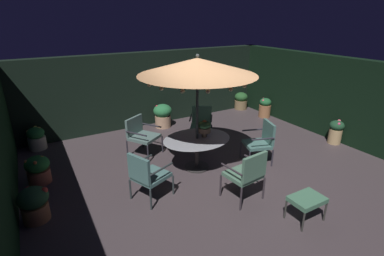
% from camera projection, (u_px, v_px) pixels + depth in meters
% --- Properties ---
extents(ground_plane, '(8.09, 7.24, 0.02)m').
position_uv_depth(ground_plane, '(212.00, 169.00, 6.41)').
color(ground_plane, '#463B3E').
extents(hedge_backdrop_rear, '(8.09, 0.30, 2.20)m').
position_uv_depth(hedge_backdrop_rear, '(150.00, 88.00, 8.81)').
color(hedge_backdrop_rear, black).
rests_on(hedge_backdrop_rear, ground_plane).
extents(hedge_backdrop_right, '(0.30, 7.24, 2.20)m').
position_uv_depth(hedge_backdrop_right, '(333.00, 98.00, 7.82)').
color(hedge_backdrop_right, black).
rests_on(hedge_backdrop_right, ground_plane).
extents(patio_dining_table, '(1.51, 1.20, 0.71)m').
position_uv_depth(patio_dining_table, '(197.00, 144.00, 6.25)').
color(patio_dining_table, '#322F2E').
rests_on(patio_dining_table, ground_plane).
extents(patio_umbrella, '(2.39, 2.39, 2.49)m').
position_uv_depth(patio_umbrella, '(197.00, 67.00, 5.64)').
color(patio_umbrella, '#2E3232').
rests_on(patio_umbrella, ground_plane).
extents(centerpiece_planter, '(0.28, 0.28, 0.39)m').
position_uv_depth(centerpiece_planter, '(204.00, 127.00, 6.20)').
color(centerpiece_planter, '#886C4D').
rests_on(centerpiece_planter, patio_dining_table).
extents(patio_chair_north, '(0.78, 0.75, 0.95)m').
position_uv_depth(patio_chair_north, '(147.00, 174.00, 5.16)').
color(patio_chair_north, '#2A3234').
rests_on(patio_chair_north, ground_plane).
extents(patio_chair_northeast, '(0.67, 0.63, 0.98)m').
position_uv_depth(patio_chair_northeast, '(247.00, 172.00, 5.12)').
color(patio_chair_northeast, '#322B31').
rests_on(patio_chair_northeast, ground_plane).
extents(patio_chair_east, '(0.73, 0.73, 0.96)m').
position_uv_depth(patio_chair_east, '(261.00, 140.00, 6.54)').
color(patio_chair_east, '#2D2A34').
rests_on(patio_chair_east, ground_plane).
extents(patio_chair_southeast, '(0.79, 0.78, 0.93)m').
position_uv_depth(patio_chair_southeast, '(201.00, 122.00, 7.65)').
color(patio_chair_southeast, '#2B3031').
rests_on(patio_chair_southeast, ground_plane).
extents(patio_chair_south, '(0.87, 0.87, 0.93)m').
position_uv_depth(patio_chair_south, '(141.00, 133.00, 6.90)').
color(patio_chair_south, '#2C2932').
rests_on(patio_chair_south, ground_plane).
extents(ottoman_footrest, '(0.56, 0.40, 0.43)m').
position_uv_depth(ottoman_footrest, '(307.00, 200.00, 4.68)').
color(ottoman_footrest, '#32312E').
rests_on(ottoman_footrest, ground_plane).
extents(potted_plant_front_corner, '(0.48, 0.48, 0.60)m').
position_uv_depth(potted_plant_front_corner, '(34.00, 203.00, 4.70)').
color(potted_plant_front_corner, '#B26D45').
rests_on(potted_plant_front_corner, ground_plane).
extents(potted_plant_right_far, '(0.46, 0.46, 0.61)m').
position_uv_depth(potted_plant_right_far, '(241.00, 100.00, 10.41)').
color(potted_plant_right_far, olive).
rests_on(potted_plant_right_far, ground_plane).
extents(potted_plant_back_left, '(0.38, 0.38, 0.64)m').
position_uv_depth(potted_plant_back_left, '(265.00, 107.00, 9.57)').
color(potted_plant_back_left, '#9E6842').
rests_on(potted_plant_back_left, ground_plane).
extents(potted_plant_back_center, '(0.55, 0.55, 0.71)m').
position_uv_depth(potted_plant_back_center, '(163.00, 115.00, 8.69)').
color(potted_plant_back_center, tan).
rests_on(potted_plant_back_center, ground_plane).
extents(potted_plant_left_far, '(0.42, 0.42, 0.58)m').
position_uv_depth(potted_plant_left_far, '(36.00, 138.00, 7.26)').
color(potted_plant_left_far, beige).
rests_on(potted_plant_left_far, ground_plane).
extents(potted_plant_left_near, '(0.37, 0.37, 0.64)m').
position_uv_depth(potted_plant_left_near, '(336.00, 131.00, 7.57)').
color(potted_plant_left_near, tan).
rests_on(potted_plant_left_near, ground_plane).
extents(potted_plant_back_right, '(0.47, 0.47, 0.58)m').
position_uv_depth(potted_plant_back_right, '(38.00, 169.00, 5.78)').
color(potted_plant_back_right, '#B15C45').
rests_on(potted_plant_back_right, ground_plane).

